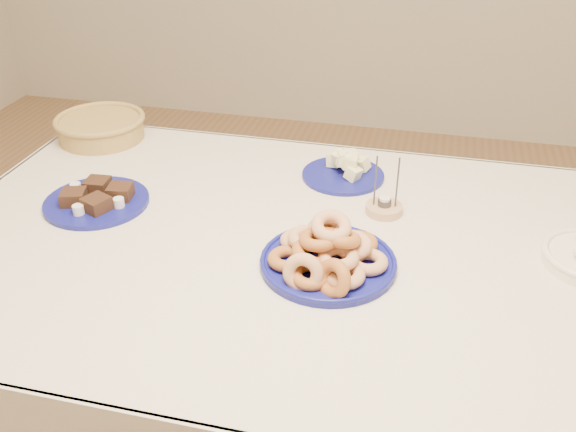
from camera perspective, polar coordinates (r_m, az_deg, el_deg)
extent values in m
cylinder|color=brown|center=(2.22, -14.95, -2.90)|extent=(0.06, 0.06, 0.72)
cylinder|color=brown|center=(2.04, 22.94, -7.97)|extent=(0.06, 0.06, 0.72)
cube|color=beige|center=(1.48, 0.46, -2.71)|extent=(1.70, 1.10, 0.02)
cube|color=beige|center=(2.01, 4.08, 2.62)|extent=(1.70, 0.01, 0.28)
cylinder|color=navy|center=(1.39, 3.59, -4.22)|extent=(0.35, 0.35, 0.02)
torus|color=navy|center=(1.39, 3.60, -3.96)|extent=(0.35, 0.35, 0.01)
torus|color=#BB7A4E|center=(1.37, 7.11, -4.08)|extent=(0.12, 0.12, 0.03)
torus|color=brown|center=(1.42, 6.29, -2.42)|extent=(0.12, 0.12, 0.03)
torus|color=brown|center=(1.45, 3.68, -1.69)|extent=(0.09, 0.09, 0.04)
torus|color=#BB7A4E|center=(1.42, 0.99, -2.21)|extent=(0.12, 0.12, 0.03)
torus|color=brown|center=(1.37, -0.04, -3.83)|extent=(0.10, 0.10, 0.03)
torus|color=brown|center=(1.32, 1.98, -5.27)|extent=(0.12, 0.12, 0.04)
torus|color=#BB7A4E|center=(1.32, 5.05, -5.30)|extent=(0.10, 0.10, 0.03)
torus|color=#BB7A4E|center=(1.37, 5.72, -2.55)|extent=(0.11, 0.11, 0.04)
torus|color=brown|center=(1.41, 4.07, -1.54)|extent=(0.11, 0.11, 0.05)
torus|color=#BB7A4E|center=(1.39, 1.72, -1.95)|extent=(0.10, 0.10, 0.03)
torus|color=brown|center=(1.34, 2.11, -3.34)|extent=(0.11, 0.11, 0.05)
torus|color=#BB7A4E|center=(1.33, 4.50, -3.68)|extent=(0.12, 0.12, 0.03)
torus|color=brown|center=(1.34, 4.74, -1.97)|extent=(0.11, 0.11, 0.05)
torus|color=#BB7A4E|center=(1.37, 3.54, -1.11)|extent=(0.10, 0.10, 0.03)
torus|color=brown|center=(1.34, 2.78, -2.05)|extent=(0.12, 0.12, 0.03)
torus|color=#BB7A4E|center=(1.33, 3.86, -0.92)|extent=(0.12, 0.12, 0.05)
torus|color=#BB7A4E|center=(1.30, 1.36, -5.11)|extent=(0.09, 0.05, 0.09)
torus|color=brown|center=(1.29, 4.04, -5.63)|extent=(0.10, 0.10, 0.09)
cylinder|color=navy|center=(1.76, 4.91, 3.62)|extent=(0.28, 0.28, 0.01)
cube|color=#ECEE96|center=(1.78, 6.05, 4.79)|extent=(0.05, 0.05, 0.04)
cube|color=#ECEE96|center=(1.79, 4.13, 4.98)|extent=(0.04, 0.05, 0.04)
cube|color=#ECEE96|center=(1.72, 5.42, 4.77)|extent=(0.05, 0.05, 0.04)
cube|color=#ECEE96|center=(1.77, 6.57, 4.59)|extent=(0.05, 0.05, 0.05)
cube|color=#ECEE96|center=(1.74, 4.68, 5.17)|extent=(0.05, 0.05, 0.04)
cube|color=#ECEE96|center=(1.74, 4.92, 5.04)|extent=(0.05, 0.05, 0.04)
cube|color=#ECEE96|center=(1.74, 5.04, 5.05)|extent=(0.04, 0.04, 0.04)
cube|color=#ECEE96|center=(1.79, 5.35, 4.89)|extent=(0.05, 0.05, 0.04)
cube|color=#ECEE96|center=(1.72, 5.82, 3.79)|extent=(0.05, 0.05, 0.04)
cube|color=#ECEE96|center=(1.72, 5.59, 4.75)|extent=(0.04, 0.04, 0.04)
cube|color=#ECEE96|center=(1.75, 5.53, 5.29)|extent=(0.05, 0.05, 0.04)
cylinder|color=navy|center=(1.69, -16.64, 1.20)|extent=(0.29, 0.29, 0.01)
cube|color=black|center=(1.68, -18.52, 1.61)|extent=(0.07, 0.07, 0.03)
cube|color=black|center=(1.63, -16.65, 1.04)|extent=(0.08, 0.08, 0.03)
cube|color=black|center=(1.72, -16.57, 2.63)|extent=(0.06, 0.06, 0.03)
cube|color=black|center=(1.67, -14.69, 2.11)|extent=(0.07, 0.07, 0.03)
cylinder|color=white|center=(1.74, -18.35, 2.42)|extent=(0.03, 0.03, 0.02)
cylinder|color=white|center=(1.63, -18.14, 0.54)|extent=(0.03, 0.03, 0.02)
cylinder|color=white|center=(1.64, -14.81, 1.17)|extent=(0.03, 0.03, 0.02)
cylinder|color=olive|center=(2.06, -16.29, 7.43)|extent=(0.32, 0.32, 0.06)
torus|color=olive|center=(2.05, -16.42, 8.27)|extent=(0.34, 0.34, 0.02)
cylinder|color=tan|center=(1.60, 8.53, 0.62)|extent=(0.10, 0.10, 0.02)
cylinder|color=#424247|center=(1.59, 8.58, 1.17)|extent=(0.04, 0.04, 0.01)
cylinder|color=white|center=(1.58, 8.61, 1.50)|extent=(0.03, 0.03, 0.01)
cylinder|color=#424247|center=(1.56, 7.78, 3.13)|extent=(0.00, 0.00, 0.13)
cylinder|color=#424247|center=(1.56, 9.70, 2.95)|extent=(0.00, 0.00, 0.13)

